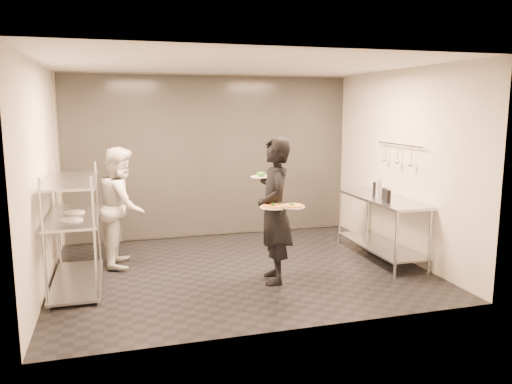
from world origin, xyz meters
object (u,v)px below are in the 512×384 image
object	(u,v)px
waiter	(275,211)
pizza_plate_far	(293,206)
prep_counter	(381,217)
salad_plate	(261,175)
chef	(122,206)
pos_monitor	(386,195)
bottle_dark	(375,189)
bottle_green	(378,190)
pizza_plate_near	(274,206)
pass_rack	(74,226)
bottle_clear	(379,186)

from	to	relation	value
waiter	pizza_plate_far	size ratio (longest dim) A/B	6.54
prep_counter	salad_plate	distance (m)	2.12
chef	pizza_plate_far	bearing A→B (deg)	-120.37
pos_monitor	chef	bearing A→B (deg)	175.68
chef	pos_monitor	bearing A→B (deg)	-99.41
chef	bottle_dark	xyz separation A→B (m)	(3.70, -0.56, 0.18)
pizza_plate_far	bottle_green	world-z (taller)	bottle_green
waiter	pos_monitor	bearing A→B (deg)	107.21
waiter	pizza_plate_far	bearing A→B (deg)	42.45
waiter	salad_plate	size ratio (longest dim) A/B	7.09
chef	pizza_plate_near	bearing A→B (deg)	-123.49
chef	bottle_green	bearing A→B (deg)	-94.71
pizza_plate_far	pizza_plate_near	bearing A→B (deg)	173.43
prep_counter	salad_plate	size ratio (longest dim) A/B	6.82
pizza_plate_far	pos_monitor	world-z (taller)	pos_monitor
pos_monitor	bottle_dark	bearing A→B (deg)	91.48
pass_rack	bottle_clear	distance (m)	4.50
pass_rack	waiter	distance (m)	2.54
pizza_plate_near	bottle_dark	xyz separation A→B (m)	(1.92, 0.95, -0.02)
prep_counter	bottle_green	bearing A→B (deg)	-166.95
bottle_clear	pos_monitor	bearing A→B (deg)	-112.22
salad_plate	bottle_green	size ratio (longest dim) A/B	1.09
bottle_dark	pizza_plate_far	bearing A→B (deg)	-149.67
pizza_plate_near	salad_plate	size ratio (longest dim) A/B	1.28
pizza_plate_far	bottle_dark	bearing A→B (deg)	30.33
prep_counter	pizza_plate_far	xyz separation A→B (m)	(-1.70, -0.81, 0.41)
pass_rack	waiter	xyz separation A→B (m)	(2.47, -0.56, 0.17)
chef	bottle_clear	bearing A→B (deg)	-88.90
pizza_plate_far	bottle_green	xyz separation A→B (m)	(1.62, 0.79, 0.00)
prep_counter	pizza_plate_far	distance (m)	1.93
waiter	chef	xyz separation A→B (m)	(-1.87, 1.29, -0.09)
bottle_clear	chef	bearing A→B (deg)	174.28
pass_rack	chef	bearing A→B (deg)	50.60
pizza_plate_near	pizza_plate_far	size ratio (longest dim) A/B	1.18
bottle_green	salad_plate	bearing A→B (deg)	-171.70
pizza_plate_near	bottle_green	xyz separation A→B (m)	(1.87, 0.77, -0.00)
chef	pizza_plate_near	world-z (taller)	chef
pass_rack	pizza_plate_near	distance (m)	2.52
salad_plate	bottle_dark	bearing A→B (deg)	13.33
prep_counter	pizza_plate_near	world-z (taller)	pizza_plate_near
chef	bottle_clear	distance (m)	3.90
pos_monitor	bottle_clear	size ratio (longest dim) A/B	1.15
bottle_clear	pizza_plate_far	bearing A→B (deg)	-148.13
pass_rack	prep_counter	size ratio (longest dim) A/B	0.89
prep_counter	pos_monitor	xyz separation A→B (m)	(-0.12, -0.32, 0.39)
pos_monitor	bottle_dark	distance (m)	0.50
salad_plate	bottle_dark	distance (m)	2.02
salad_plate	bottle_clear	distance (m)	2.23
pos_monitor	bottle_dark	xyz separation A→B (m)	(0.09, 0.49, 0.01)
salad_plate	bottle_dark	size ratio (longest dim) A/B	1.27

